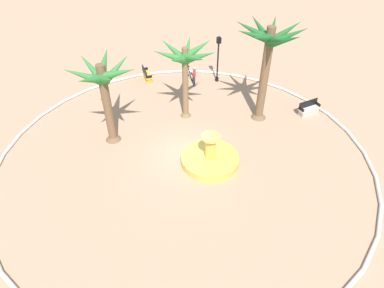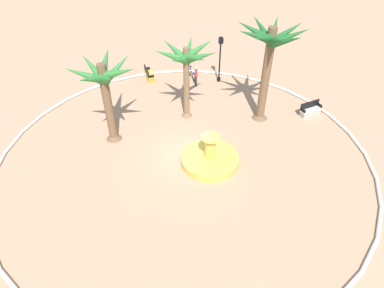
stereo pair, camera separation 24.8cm
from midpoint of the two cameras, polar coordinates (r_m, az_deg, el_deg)
ground_plane at (r=20.42m, az=-0.92°, el=-1.80°), size 80.00×80.00×0.00m
plaza_curb at (r=20.35m, az=-0.92°, el=-1.59°), size 22.14×22.14×0.20m
fountain at (r=19.71m, az=3.42°, el=-2.53°), size 3.42×3.42×1.96m
palm_tree_near_fountain at (r=21.73m, az=-0.55°, el=13.91°), size 4.14×4.12×5.29m
palm_tree_by_curb at (r=20.05m, az=-14.34°, el=9.91°), size 4.16×4.32×5.47m
palm_tree_mid_plaza at (r=21.65m, az=13.43°, el=15.33°), size 4.55×4.55×6.68m
bench_east at (r=28.50m, az=-7.07°, el=11.52°), size 0.69×1.65×1.00m
bench_west at (r=25.14m, az=19.76°, el=5.35°), size 1.68×0.90×1.00m
lamppost at (r=27.28m, az=5.07°, el=14.79°), size 0.32×0.32×3.82m
bicycle_red_frame at (r=28.44m, az=0.24°, el=11.84°), size 0.44×1.71×0.94m
person_cyclist_helmet at (r=26.99m, az=0.97°, el=11.61°), size 0.24×0.53×1.69m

